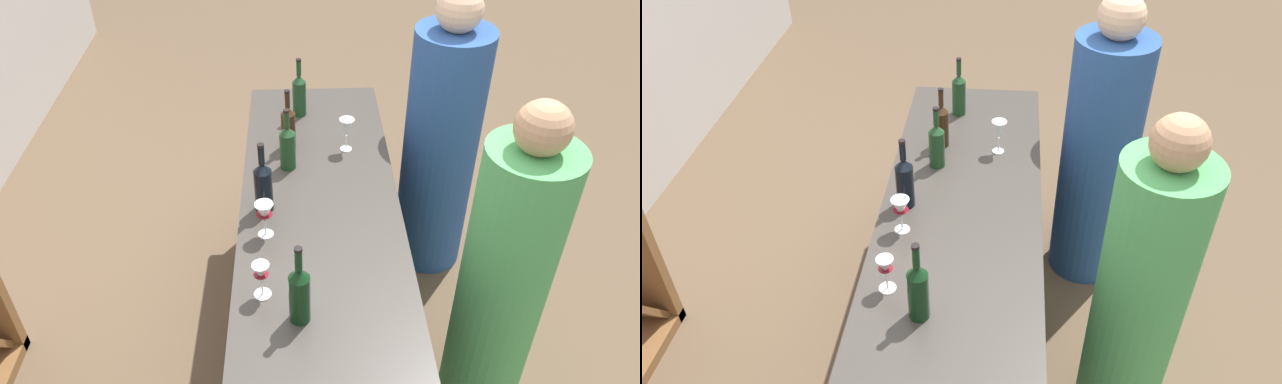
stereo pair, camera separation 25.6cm
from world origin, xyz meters
TOP-DOWN VIEW (x-y plane):
  - ground_plane at (0.00, 0.00)m, footprint 12.00×12.00m
  - bar_counter at (0.00, 0.00)m, footprint 2.04×0.69m
  - wine_bottle_leftmost_dark_green at (-0.65, 0.10)m, footprint 0.08×0.08m
  - wine_bottle_second_left_near_black at (-0.04, 0.24)m, footprint 0.08×0.08m
  - wine_bottle_center_olive_green at (0.26, 0.14)m, footprint 0.07×0.07m
  - wine_bottle_second_right_amber_brown at (0.43, 0.14)m, footprint 0.07×0.07m
  - wine_bottle_rightmost_olive_green at (0.74, 0.08)m, footprint 0.07×0.07m
  - wine_glass_near_left at (0.40, -0.14)m, footprint 0.07×0.07m
  - wine_glass_near_center at (-0.21, 0.23)m, footprint 0.08×0.08m
  - wine_glass_near_right at (-0.54, 0.23)m, footprint 0.07×0.07m
  - person_left_guest at (-0.34, -0.74)m, footprint 0.46×0.46m
  - person_center_guest at (0.62, -0.67)m, footprint 0.46×0.46m

SIDE VIEW (x-z plane):
  - ground_plane at x=0.00m, z-range 0.00..0.00m
  - bar_counter at x=0.00m, z-range 0.00..0.91m
  - person_left_guest at x=-0.34m, z-range -0.06..1.51m
  - person_center_guest at x=0.62m, z-range -0.07..1.56m
  - wine_glass_near_right at x=-0.54m, z-range 0.94..1.09m
  - wine_glass_near_center at x=-0.21m, z-range 0.94..1.10m
  - wine_bottle_center_olive_green at x=0.26m, z-range 0.87..1.18m
  - wine_bottle_second_right_amber_brown at x=0.43m, z-range 0.87..1.18m
  - wine_glass_near_left at x=0.40m, z-range 0.94..1.11m
  - wine_bottle_rightmost_olive_green at x=0.74m, z-range 0.87..1.19m
  - wine_bottle_second_left_near_black at x=-0.04m, z-range 0.87..1.20m
  - wine_bottle_leftmost_dark_green at x=-0.65m, z-range 0.87..1.20m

